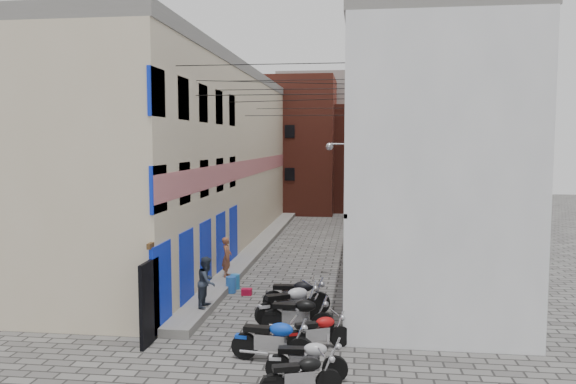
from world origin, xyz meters
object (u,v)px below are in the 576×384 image
at_px(motorcycle_g, 296,293).
at_px(red_crate, 247,292).
at_px(person_b, 207,282).
at_px(water_jug_near, 231,285).
at_px(motorcycle_c, 272,337).
at_px(motorcycle_e, 298,313).
at_px(person_a, 227,257).
at_px(motorcycle_f, 290,302).
at_px(motorcycle_d, 318,330).
at_px(motorcycle_a, 301,374).
at_px(water_jug_far, 235,282).
at_px(motorcycle_b, 307,357).

bearing_deg(motorcycle_g, red_crate, -133.46).
xyz_separation_m(person_b, water_jug_near, (0.15, 2.55, -0.74)).
distance_m(motorcycle_c, motorcycle_e, 2.07).
xyz_separation_m(person_a, red_crate, (1.06, -1.52, -0.88)).
distance_m(water_jug_near, red_crate, 0.68).
bearing_deg(person_a, motorcycle_f, -147.17).
relative_size(motorcycle_e, person_b, 1.31).
xyz_separation_m(motorcycle_c, motorcycle_f, (0.07, 2.92, 0.03)).
bearing_deg(motorcycle_g, water_jug_near, -129.24).
relative_size(motorcycle_e, water_jug_near, 3.58).
bearing_deg(red_crate, motorcycle_c, -72.56).
xyz_separation_m(motorcycle_d, motorcycle_e, (-0.65, 1.10, 0.08)).
relative_size(motorcycle_a, water_jug_far, 3.32).
bearing_deg(person_a, motorcycle_b, -156.63).
distance_m(person_a, water_jug_near, 1.53).
bearing_deg(motorcycle_d, water_jug_near, -170.05).
xyz_separation_m(motorcycle_c, motorcycle_e, (0.39, 2.03, -0.01)).
bearing_deg(water_jug_far, motorcycle_e, -58.09).
height_order(motorcycle_e, red_crate, motorcycle_e).
bearing_deg(person_a, motorcycle_g, -139.02).
height_order(motorcycle_g, red_crate, motorcycle_g).
bearing_deg(motorcycle_f, red_crate, -176.69).
distance_m(motorcycle_f, motorcycle_g, 1.03).
height_order(motorcycle_c, person_b, person_b).
xyz_separation_m(motorcycle_c, person_a, (-2.85, 7.23, 0.40)).
xyz_separation_m(motorcycle_f, water_jug_near, (-2.47, 3.03, -0.35)).
height_order(motorcycle_c, red_crate, motorcycle_c).
bearing_deg(motorcycle_a, water_jug_far, -177.90).
relative_size(person_a, water_jug_far, 2.82).
bearing_deg(motorcycle_c, motorcycle_d, 138.46).
relative_size(motorcycle_d, water_jug_near, 3.10).
bearing_deg(person_b, red_crate, -14.13).
distance_m(motorcycle_a, water_jug_near, 8.42).
bearing_deg(water_jug_far, motorcycle_g, -45.21).
distance_m(motorcycle_b, water_jug_far, 8.15).
bearing_deg(motorcycle_e, person_b, -111.34).
bearing_deg(person_a, red_crate, -146.41).
bearing_deg(motorcycle_b, person_a, -158.61).
xyz_separation_m(motorcycle_a, water_jug_near, (-3.28, 7.75, -0.22)).
relative_size(motorcycle_c, motorcycle_f, 0.95).
bearing_deg(motorcycle_f, motorcycle_b, -18.12).
height_order(motorcycle_a, motorcycle_b, motorcycle_b).
bearing_deg(water_jug_far, red_crate, -52.65).
bearing_deg(water_jug_near, person_b, -93.37).
distance_m(motorcycle_f, water_jug_near, 3.93).
height_order(motorcycle_a, red_crate, motorcycle_a).
bearing_deg(red_crate, motorcycle_b, -67.95).
distance_m(motorcycle_a, motorcycle_c, 2.01).
height_order(motorcycle_a, motorcycle_c, motorcycle_c).
bearing_deg(water_jug_near, person_a, 109.29).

